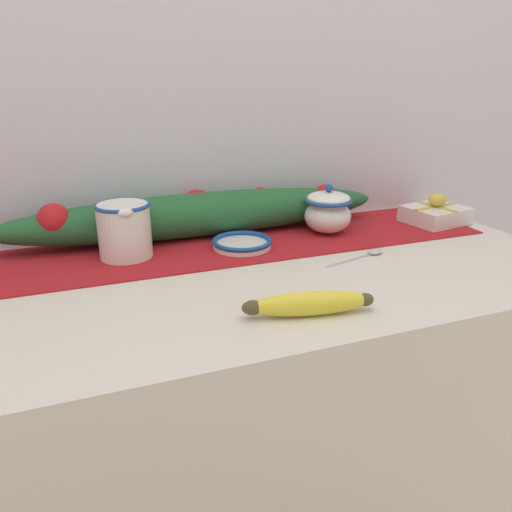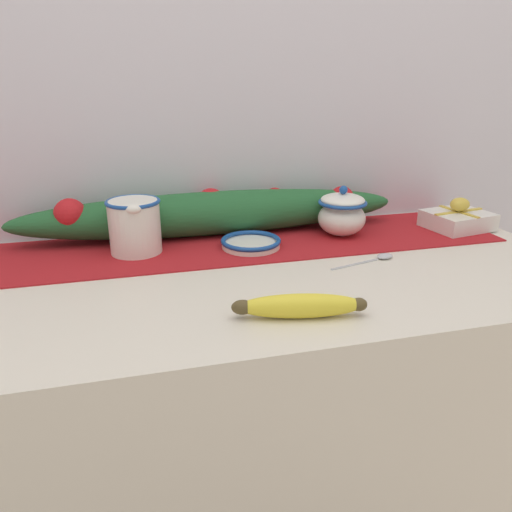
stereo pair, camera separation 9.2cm
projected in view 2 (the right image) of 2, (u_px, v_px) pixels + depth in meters
countertop at (239, 452)px, 1.13m from camera, size 1.42×0.63×0.87m
back_wall at (203, 92)px, 1.17m from camera, size 2.22×0.04×2.40m
table_runner at (220, 245)px, 1.13m from camera, size 1.31×0.27×0.00m
cream_pitcher at (135, 224)px, 1.06m from camera, size 0.11×0.14×0.12m
sugar_bowl at (342, 213)px, 1.18m from camera, size 0.11×0.11×0.12m
small_dish at (251, 243)px, 1.11m from camera, size 0.13×0.13×0.02m
banana at (300, 306)px, 0.79m from camera, size 0.22×0.08×0.04m
spoon at (381, 257)px, 1.05m from camera, size 0.16×0.06×0.01m
gift_box at (458, 219)px, 1.24m from camera, size 0.16×0.15×0.08m
poinsettia_garland at (211, 212)px, 1.19m from camera, size 0.93×0.11×0.11m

